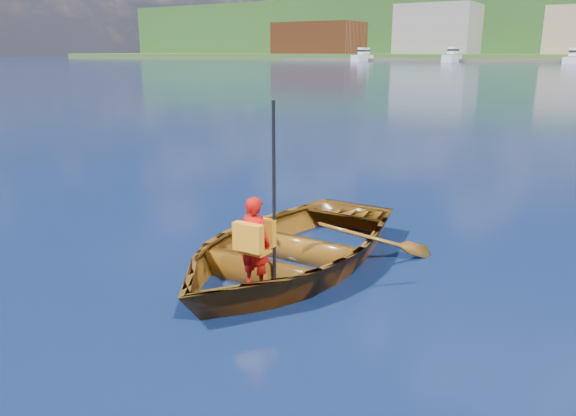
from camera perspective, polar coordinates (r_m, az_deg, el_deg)
ground at (r=7.30m, az=-11.37°, el=-5.33°), size 600.00×600.00×0.00m
rowboat at (r=6.90m, az=-0.07°, el=-3.95°), size 2.87×3.99×0.82m
child_paddler at (r=5.99m, az=-3.35°, el=-3.32°), size 0.37×0.34×2.00m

